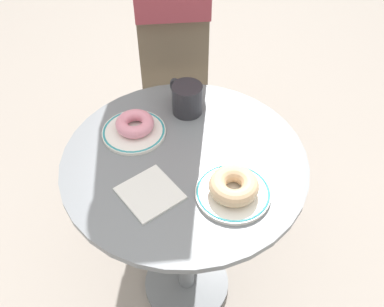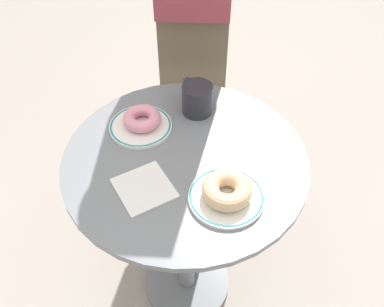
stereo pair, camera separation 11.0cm
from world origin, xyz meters
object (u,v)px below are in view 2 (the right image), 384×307
object	(u,v)px
donut_pink_frosted	(142,118)
person_figure	(195,6)
cafe_table	(186,204)
coffee_mug	(197,98)
plate_right	(226,197)
plate_left	(141,126)
paper_napkin	(144,188)
donut_glazed	(227,190)

from	to	relation	value
donut_pink_frosted	person_figure	world-z (taller)	person_figure
cafe_table	coffee_mug	size ratio (longest dim) A/B	5.50
cafe_table	plate_right	size ratio (longest dim) A/B	3.81
plate_left	person_figure	world-z (taller)	person_figure
paper_napkin	coffee_mug	world-z (taller)	coffee_mug
paper_napkin	coffee_mug	bearing A→B (deg)	115.09
paper_napkin	person_figure	distance (m)	0.71
plate_right	donut_glazed	bearing A→B (deg)	180.00
donut_glazed	person_figure	world-z (taller)	person_figure
plate_right	person_figure	bearing A→B (deg)	144.47
donut_pink_frosted	donut_glazed	size ratio (longest dim) A/B	0.88
plate_right	person_figure	world-z (taller)	person_figure
plate_right	coffee_mug	bearing A→B (deg)	150.66
coffee_mug	person_figure	size ratio (longest dim) A/B	0.08
plate_left	paper_napkin	world-z (taller)	plate_left
plate_left	person_figure	size ratio (longest dim) A/B	0.10
cafe_table	plate_left	xyz separation A→B (m)	(-0.17, -0.02, 0.21)
plate_left	person_figure	bearing A→B (deg)	120.22
cafe_table	donut_glazed	distance (m)	0.29
cafe_table	plate_right	xyz separation A→B (m)	(0.17, -0.01, 0.21)
plate_left	donut_pink_frosted	world-z (taller)	donut_pink_frosted
person_figure	cafe_table	bearing A→B (deg)	-44.14
donut_glazed	paper_napkin	world-z (taller)	donut_glazed
plate_left	paper_napkin	size ratio (longest dim) A/B	1.32
cafe_table	donut_pink_frosted	xyz separation A→B (m)	(-0.17, -0.01, 0.23)
plate_right	coffee_mug	distance (m)	0.34
plate_left	plate_right	size ratio (longest dim) A/B	0.96
plate_left	plate_right	distance (m)	0.34
donut_pink_frosted	donut_glazed	bearing A→B (deg)	-0.69
plate_right	paper_napkin	xyz separation A→B (m)	(-0.15, -0.13, -0.00)
person_figure	donut_pink_frosted	bearing A→B (deg)	-59.48
donut_pink_frosted	donut_glazed	distance (m)	0.34
donut_pink_frosted	cafe_table	bearing A→B (deg)	3.46
plate_right	person_figure	distance (m)	0.73
cafe_table	plate_left	size ratio (longest dim) A/B	3.97
paper_napkin	donut_glazed	bearing A→B (deg)	40.16
donut_pink_frosted	person_figure	size ratio (longest dim) A/B	0.06
donut_glazed	paper_napkin	xyz separation A→B (m)	(-0.15, -0.13, -0.03)
plate_right	person_figure	size ratio (longest dim) A/B	0.11
paper_napkin	person_figure	xyz separation A→B (m)	(-0.43, 0.55, 0.13)
cafe_table	paper_napkin	size ratio (longest dim) A/B	5.24
donut_pink_frosted	paper_napkin	size ratio (longest dim) A/B	0.80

